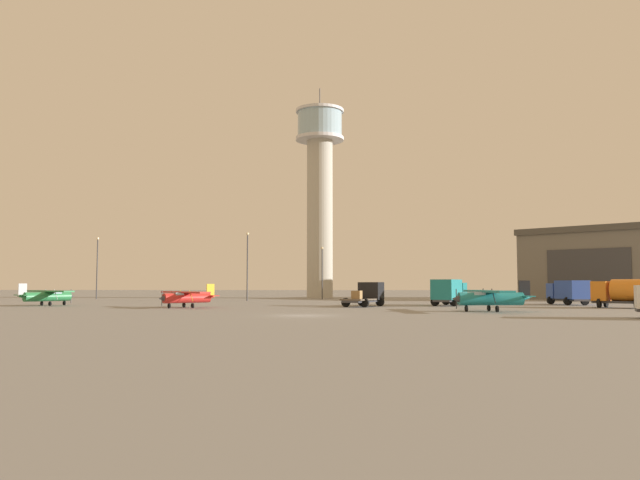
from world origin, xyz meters
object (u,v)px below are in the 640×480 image
(light_post_north, at_px, (247,261))
(truck_flatbed_black, at_px, (367,295))
(truck_box_teal, at_px, (449,291))
(truck_fuel_tanker_orange, at_px, (622,292))
(airplane_green, at_px, (47,295))
(airplane_red, at_px, (188,297))
(light_post_west, at_px, (97,263))
(light_post_east, at_px, (322,268))
(airplane_teal, at_px, (492,297))
(truck_box_blue, at_px, (568,291))
(control_tower, at_px, (320,183))

(light_post_north, bearing_deg, truck_flatbed_black, -51.80)
(truck_box_teal, bearing_deg, truck_fuel_tanker_orange, -84.11)
(airplane_green, height_order, airplane_red, airplane_green)
(airplane_red, bearing_deg, truck_fuel_tanker_orange, 138.53)
(airplane_red, height_order, light_post_west, light_post_west)
(light_post_west, distance_m, light_post_east, 37.98)
(airplane_teal, height_order, truck_box_blue, truck_box_blue)
(truck_fuel_tanker_orange, xyz_separation_m, truck_box_teal, (-17.23, 6.20, 0.00))
(airplane_teal, xyz_separation_m, truck_fuel_tanker_orange, (15.78, 9.30, 0.37))
(truck_flatbed_black, height_order, light_post_east, light_post_east)
(airplane_green, xyz_separation_m, truck_box_teal, (46.93, 2.63, 0.50))
(truck_box_teal, height_order, light_post_east, light_post_east)
(airplane_green, height_order, truck_box_teal, truck_box_teal)
(control_tower, xyz_separation_m, truck_flatbed_black, (7.31, -40.37, -19.51))
(truck_box_blue, bearing_deg, truck_fuel_tanker_orange, -178.03)
(truck_box_blue, relative_size, light_post_west, 0.62)
(light_post_east, bearing_deg, truck_box_teal, -60.31)
(airplane_green, xyz_separation_m, light_post_north, (19.88, 21.89, 4.81))
(truck_box_blue, bearing_deg, light_post_east, 40.71)
(airplane_teal, relative_size, light_post_west, 0.94)
(airplane_green, bearing_deg, control_tower, -0.44)
(truck_box_blue, bearing_deg, truck_flatbed_black, 93.68)
(light_post_west, xyz_separation_m, light_post_east, (37.97, -0.51, -0.91))
(control_tower, xyz_separation_m, airplane_green, (-29.92, -40.20, -19.62))
(truck_flatbed_black, xyz_separation_m, light_post_east, (-6.46, 31.13, 3.83))
(airplane_teal, xyz_separation_m, light_post_east, (-17.60, 43.83, 3.81))
(truck_fuel_tanker_orange, height_order, truck_box_teal, truck_box_teal)
(airplane_red, relative_size, truck_flatbed_black, 1.10)
(truck_box_teal, bearing_deg, truck_box_blue, -50.84)
(airplane_teal, bearing_deg, control_tower, -78.51)
(airplane_green, xyz_separation_m, truck_fuel_tanker_orange, (64.15, -3.57, 0.50))
(control_tower, height_order, light_post_east, control_tower)
(airplane_green, bearing_deg, truck_box_teal, -50.57)
(truck_box_teal, bearing_deg, airplane_teal, -148.98)
(control_tower, relative_size, light_post_east, 4.43)
(airplane_teal, height_order, light_post_east, light_post_east)
(airplane_red, distance_m, light_post_west, 44.77)
(airplane_teal, distance_m, truck_flatbed_black, 16.89)
(truck_fuel_tanker_orange, relative_size, light_post_east, 0.68)
(control_tower, height_order, airplane_teal, control_tower)
(light_post_west, height_order, light_post_east, light_post_west)
(truck_box_teal, bearing_deg, airplane_red, 130.86)
(truck_fuel_tanker_orange, relative_size, light_post_north, 0.57)
(truck_box_blue, distance_m, light_post_west, 73.72)
(airplane_red, bearing_deg, truck_box_teal, 151.66)
(truck_flatbed_black, bearing_deg, truck_box_blue, -47.00)
(airplane_teal, bearing_deg, light_post_west, -46.27)
(truck_fuel_tanker_orange, bearing_deg, truck_flatbed_black, 31.72)
(truck_box_teal, xyz_separation_m, light_post_east, (-16.15, 28.33, 3.44))
(control_tower, bearing_deg, light_post_east, -84.73)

